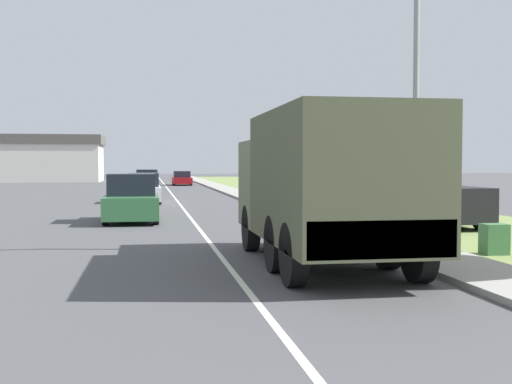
{
  "coord_description": "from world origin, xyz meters",
  "views": [
    {
      "loc": [
        -1.61,
        -1.01,
        2.1
      ],
      "look_at": [
        0.78,
        13.15,
        1.46
      ],
      "focal_mm": 45.0,
      "sensor_mm": 36.0,
      "label": 1
    }
  ],
  "objects_px": {
    "car_nearest_ahead": "(132,200)",
    "car_fourth_ahead": "(182,179)",
    "pickup_truck": "(428,198)",
    "lamp_post": "(409,54)",
    "car_third_ahead": "(147,182)",
    "military_truck": "(325,182)",
    "car_second_ahead": "(144,189)"
  },
  "relations": [
    {
      "from": "car_nearest_ahead",
      "to": "pickup_truck",
      "type": "bearing_deg",
      "value": -15.39
    },
    {
      "from": "military_truck",
      "to": "pickup_truck",
      "type": "bearing_deg",
      "value": 53.7
    },
    {
      "from": "military_truck",
      "to": "car_third_ahead",
      "type": "distance_m",
      "value": 35.59
    },
    {
      "from": "military_truck",
      "to": "car_second_ahead",
      "type": "distance_m",
      "value": 22.38
    },
    {
      "from": "car_third_ahead",
      "to": "car_fourth_ahead",
      "type": "relative_size",
      "value": 0.87
    },
    {
      "from": "car_second_ahead",
      "to": "lamp_post",
      "type": "height_order",
      "value": "lamp_post"
    },
    {
      "from": "military_truck",
      "to": "pickup_truck",
      "type": "distance_m",
      "value": 10.08
    },
    {
      "from": "military_truck",
      "to": "car_nearest_ahead",
      "type": "relative_size",
      "value": 1.72
    },
    {
      "from": "car_nearest_ahead",
      "to": "car_second_ahead",
      "type": "relative_size",
      "value": 0.84
    },
    {
      "from": "car_nearest_ahead",
      "to": "car_fourth_ahead",
      "type": "xyz_separation_m",
      "value": [
        3.83,
        39.05,
        -0.14
      ]
    },
    {
      "from": "car_nearest_ahead",
      "to": "car_third_ahead",
      "type": "xyz_separation_m",
      "value": [
        0.51,
        24.5,
        -0.03
      ]
    },
    {
      "from": "car_second_ahead",
      "to": "lamp_post",
      "type": "bearing_deg",
      "value": -72.35
    },
    {
      "from": "car_second_ahead",
      "to": "car_third_ahead",
      "type": "height_order",
      "value": "car_third_ahead"
    },
    {
      "from": "car_third_ahead",
      "to": "military_truck",
      "type": "bearing_deg",
      "value": -84.13
    },
    {
      "from": "car_second_ahead",
      "to": "car_fourth_ahead",
      "type": "distance_m",
      "value": 28.1
    },
    {
      "from": "car_second_ahead",
      "to": "car_fourth_ahead",
      "type": "xyz_separation_m",
      "value": [
        3.46,
        27.89,
        -0.09
      ]
    },
    {
      "from": "car_third_ahead",
      "to": "car_nearest_ahead",
      "type": "bearing_deg",
      "value": -91.19
    },
    {
      "from": "car_fourth_ahead",
      "to": "lamp_post",
      "type": "xyz_separation_m",
      "value": [
        2.93,
        -47.96,
        4.09
      ]
    },
    {
      "from": "military_truck",
      "to": "pickup_truck",
      "type": "xyz_separation_m",
      "value": [
        5.95,
        8.1,
        -0.8
      ]
    },
    {
      "from": "military_truck",
      "to": "car_second_ahead",
      "type": "xyz_separation_m",
      "value": [
        -3.78,
        22.04,
        -1.01
      ]
    },
    {
      "from": "car_nearest_ahead",
      "to": "car_third_ahead",
      "type": "relative_size",
      "value": 1.03
    },
    {
      "from": "car_second_ahead",
      "to": "military_truck",
      "type": "bearing_deg",
      "value": -80.28
    },
    {
      "from": "car_third_ahead",
      "to": "pickup_truck",
      "type": "bearing_deg",
      "value": -70.63
    },
    {
      "from": "car_fourth_ahead",
      "to": "pickup_truck",
      "type": "bearing_deg",
      "value": -81.48
    },
    {
      "from": "car_second_ahead",
      "to": "pickup_truck",
      "type": "distance_m",
      "value": 17.0
    },
    {
      "from": "pickup_truck",
      "to": "car_third_ahead",
      "type": "bearing_deg",
      "value": 109.37
    },
    {
      "from": "car_second_ahead",
      "to": "lamp_post",
      "type": "relative_size",
      "value": 0.61
    },
    {
      "from": "car_fourth_ahead",
      "to": "car_third_ahead",
      "type": "bearing_deg",
      "value": -102.86
    },
    {
      "from": "lamp_post",
      "to": "pickup_truck",
      "type": "bearing_deg",
      "value": 61.38
    },
    {
      "from": "military_truck",
      "to": "pickup_truck",
      "type": "height_order",
      "value": "military_truck"
    },
    {
      "from": "car_second_ahead",
      "to": "car_fourth_ahead",
      "type": "height_order",
      "value": "car_second_ahead"
    },
    {
      "from": "pickup_truck",
      "to": "lamp_post",
      "type": "xyz_separation_m",
      "value": [
        -3.34,
        -6.13,
        3.79
      ]
    }
  ]
}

